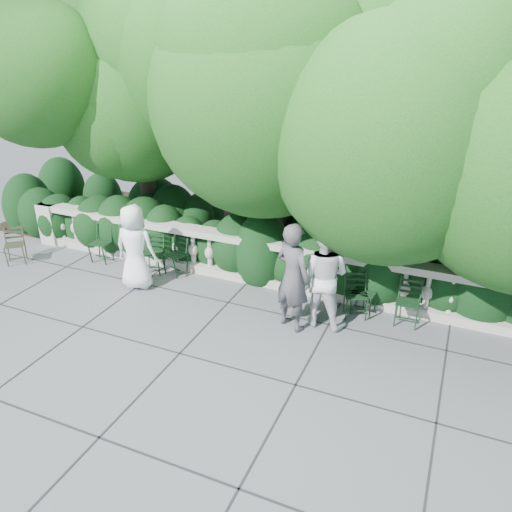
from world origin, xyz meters
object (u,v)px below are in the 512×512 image
at_px(chair_e, 355,320).
at_px(chair_weathered, 18,266).
at_px(chair_a, 99,264).
at_px(person_woman_grey, 293,277).
at_px(chair_c, 152,275).
at_px(chair_b, 171,276).
at_px(chair_f, 360,316).
at_px(person_casual_man, 324,275).
at_px(person_businessman, 135,247).
at_px(chair_d, 404,328).

relative_size(chair_e, chair_weathered, 1.00).
distance_m(chair_a, person_woman_grey, 4.99).
distance_m(chair_c, person_woman_grey, 3.63).
bearing_deg(chair_weathered, chair_b, -25.53).
relative_size(chair_a, chair_e, 1.00).
distance_m(chair_f, chair_weathered, 7.56).
height_order(chair_a, person_casual_man, person_casual_man).
bearing_deg(chair_c, chair_a, 167.82).
relative_size(chair_a, chair_c, 1.00).
xyz_separation_m(chair_b, chair_e, (4.02, -0.19, 0.00)).
bearing_deg(chair_e, chair_f, 53.32).
xyz_separation_m(chair_b, chair_c, (-0.41, -0.11, 0.00)).
bearing_deg(person_businessman, person_woman_grey, 170.40).
relative_size(chair_weathered, person_casual_man, 0.44).
relative_size(chair_c, chair_e, 1.00).
height_order(chair_f, person_casual_man, person_casual_man).
height_order(chair_b, person_businessman, person_businessman).
xyz_separation_m(chair_c, person_casual_man, (3.87, -0.39, 0.95)).
bearing_deg(person_woman_grey, chair_weathered, 24.40).
xyz_separation_m(chair_c, chair_e, (4.43, -0.08, 0.00)).
bearing_deg(chair_d, person_businessman, -175.94).
bearing_deg(person_casual_man, chair_b, -5.01).
distance_m(chair_f, person_woman_grey, 1.64).
xyz_separation_m(chair_f, person_casual_man, (-0.61, -0.48, 0.95)).
height_order(chair_e, chair_f, same).
height_order(chair_f, chair_weathered, same).
height_order(chair_e, person_woman_grey, person_woman_grey).
bearing_deg(person_casual_man, chair_c, -2.52).
bearing_deg(chair_weathered, chair_f, -33.62).
bearing_deg(chair_c, chair_weathered, -177.25).
height_order(chair_weathered, person_businessman, person_businessman).
bearing_deg(chair_f, chair_b, -173.95).
relative_size(chair_d, chair_e, 1.00).
distance_m(chair_c, chair_d, 5.29).
height_order(chair_d, chair_f, same).
distance_m(chair_weathered, person_casual_man, 6.98).
bearing_deg(chair_f, chair_d, 0.74).
distance_m(chair_e, person_businessman, 4.49).
xyz_separation_m(chair_a, chair_d, (6.70, 0.00, 0.00)).
relative_size(person_businessman, person_casual_man, 0.92).
height_order(chair_c, chair_d, same).
bearing_deg(chair_e, person_casual_man, -171.22).
xyz_separation_m(chair_d, person_businessman, (-5.24, -0.53, 0.87)).
xyz_separation_m(chair_d, chair_f, (-0.81, 0.08, 0.00)).
relative_size(person_woman_grey, person_casual_man, 1.03).
height_order(person_businessman, person_casual_man, person_casual_man).
relative_size(chair_d, person_businessman, 0.48).
relative_size(chair_c, chair_d, 1.00).
bearing_deg(chair_d, person_woman_grey, -160.71).
distance_m(chair_b, chair_weathered, 3.56).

